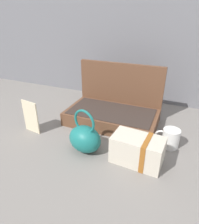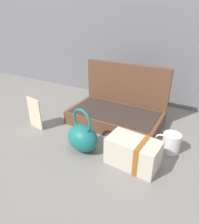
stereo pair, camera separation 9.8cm
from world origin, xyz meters
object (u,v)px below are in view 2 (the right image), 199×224
(info_card_left, at_px, (35,113))
(open_suitcase, at_px, (117,110))
(cream_toiletry_bag, at_px, (134,153))
(teal_pouch_handbag, at_px, (83,137))
(coffee_mug, at_px, (170,143))

(info_card_left, bearing_deg, open_suitcase, 47.12)
(cream_toiletry_bag, bearing_deg, open_suitcase, 125.10)
(open_suitcase, xyz_separation_m, cream_toiletry_bag, (0.22, -0.31, -0.01))
(open_suitcase, xyz_separation_m, teal_pouch_handbag, (-0.03, -0.32, -0.00))
(cream_toiletry_bag, xyz_separation_m, coffee_mug, (0.12, 0.17, -0.01))
(open_suitcase, distance_m, info_card_left, 0.46)
(cream_toiletry_bag, height_order, info_card_left, info_card_left)
(cream_toiletry_bag, bearing_deg, info_card_left, 177.63)
(cream_toiletry_bag, bearing_deg, coffee_mug, 55.78)
(cream_toiletry_bag, height_order, coffee_mug, cream_toiletry_bag)
(teal_pouch_handbag, bearing_deg, open_suitcase, 85.41)
(cream_toiletry_bag, bearing_deg, teal_pouch_handbag, -176.36)
(open_suitcase, bearing_deg, coffee_mug, -22.65)
(open_suitcase, relative_size, teal_pouch_handbag, 2.42)
(open_suitcase, bearing_deg, teal_pouch_handbag, -94.59)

